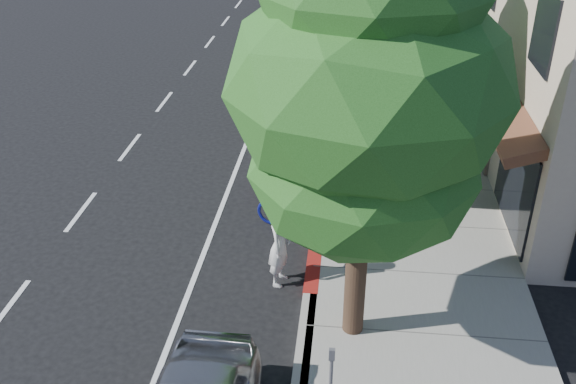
# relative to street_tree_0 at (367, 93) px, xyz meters

# --- Properties ---
(ground) EXTENTS (120.00, 120.00, 0.00)m
(ground) POSITION_rel_street_tree_0_xyz_m (-0.90, 2.00, -4.97)
(ground) COLOR black
(ground) RESTS_ON ground
(sidewalk) EXTENTS (4.60, 56.00, 0.15)m
(sidewalk) POSITION_rel_street_tree_0_xyz_m (1.40, 10.00, -4.89)
(sidewalk) COLOR gray
(sidewalk) RESTS_ON ground
(curb) EXTENTS (0.30, 56.00, 0.15)m
(curb) POSITION_rel_street_tree_0_xyz_m (-0.90, 10.00, -4.89)
(curb) COLOR #9E998E
(curb) RESTS_ON ground
(curb_red_segment) EXTENTS (0.32, 4.00, 0.15)m
(curb_red_segment) POSITION_rel_street_tree_0_xyz_m (-0.90, 3.00, -4.89)
(curb_red_segment) COLOR maroon
(curb_red_segment) RESTS_ON ground
(street_tree_0) EXTENTS (4.64, 4.64, 7.96)m
(street_tree_0) POSITION_rel_street_tree_0_xyz_m (0.00, 0.00, 0.00)
(street_tree_0) COLOR black
(street_tree_0) RESTS_ON ground
(street_tree_1) EXTENTS (5.21, 5.21, 7.56)m
(street_tree_1) POSITION_rel_street_tree_0_xyz_m (-0.00, 6.00, -0.43)
(street_tree_1) COLOR black
(street_tree_1) RESTS_ON ground
(cyclist) EXTENTS (0.58, 0.77, 1.91)m
(cyclist) POSITION_rel_street_tree_0_xyz_m (-1.60, 1.55, -4.01)
(cyclist) COLOR silver
(cyclist) RESTS_ON ground
(bicycle) EXTENTS (2.19, 1.19, 1.09)m
(bicycle) POSITION_rel_street_tree_0_xyz_m (-1.43, 3.75, -4.42)
(bicycle) COLOR #151C96
(bicycle) RESTS_ON ground
(silver_suv) EXTENTS (3.18, 5.80, 1.54)m
(silver_suv) POSITION_rel_street_tree_0_xyz_m (-1.40, 7.50, -4.20)
(silver_suv) COLOR #A7A7AB
(silver_suv) RESTS_ON ground
(dark_sedan) EXTENTS (1.89, 4.96, 1.62)m
(dark_sedan) POSITION_rel_street_tree_0_xyz_m (-1.40, 16.09, -4.16)
(dark_sedan) COLOR black
(dark_sedan) RESTS_ON ground
(white_pickup) EXTENTS (2.49, 5.88, 1.69)m
(white_pickup) POSITION_rel_street_tree_0_xyz_m (-1.79, 18.73, -4.12)
(white_pickup) COLOR white
(white_pickup) RESTS_ON ground
(pedestrian) EXTENTS (1.04, 1.00, 1.69)m
(pedestrian) POSITION_rel_street_tree_0_xyz_m (2.01, 14.37, -3.97)
(pedestrian) COLOR black
(pedestrian) RESTS_ON sidewalk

